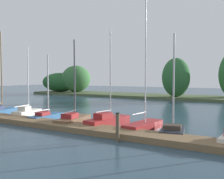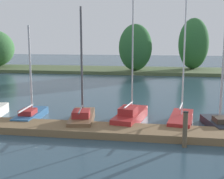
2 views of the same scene
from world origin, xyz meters
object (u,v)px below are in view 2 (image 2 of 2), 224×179
Objects in this scene: sailboat_3 at (82,117)px; sailboat_4 at (131,115)px; sailboat_6 at (221,121)px; mooring_piling_1 at (185,129)px; sailboat_2 at (31,114)px; sailboat_5 at (181,118)px.

sailboat_4 reaches higher than sailboat_3.
sailboat_3 is at bearing 115.37° from sailboat_4.
sailboat_6 reaches higher than mooring_piling_1.
sailboat_2 is 8.92m from mooring_piling_1.
sailboat_5 is (8.43, 0.30, 0.04)m from sailboat_2.
sailboat_2 is 0.77× the size of sailboat_4.
sailboat_3 is 3.96× the size of mooring_piling_1.
sailboat_6 is (1.97, -0.27, -0.02)m from sailboat_5.
sailboat_2 is 3.15m from sailboat_3.
mooring_piling_1 is at bearing 135.63° from sailboat_6.
sailboat_4 is (5.70, 0.29, 0.07)m from sailboat_2.
sailboat_2 is 5.71m from sailboat_4.
sailboat_5 is 5.44× the size of mooring_piling_1.
sailboat_5 is at bearing -91.11° from sailboat_3.
sailboat_2 is 8.43m from sailboat_5.
sailboat_3 is 1.02× the size of sailboat_6.
sailboat_5 is at bearing -79.91° from sailboat_4.
sailboat_2 is at bearing 100.72° from sailboat_5.
sailboat_4 reaches higher than sailboat_2.
mooring_piling_1 is (5.21, -2.74, 0.39)m from sailboat_3.
sailboat_6 is at bearing -83.32° from sailboat_4.
sailboat_3 is at bearing -100.44° from sailboat_2.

